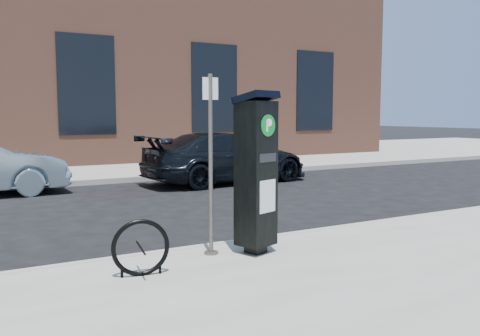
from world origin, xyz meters
TOP-DOWN VIEW (x-y plane):
  - ground at (0.00, 0.00)m, footprint 120.00×120.00m
  - sidewalk_far at (0.00, 14.00)m, footprint 60.00×12.00m
  - curb_near at (0.00, -0.02)m, footprint 60.00×0.12m
  - curb_far at (0.00, 8.02)m, footprint 60.00×0.12m
  - building at (-0.00, 17.00)m, footprint 28.00×10.05m
  - parking_kiosk at (-0.71, -0.70)m, footprint 0.60×0.56m
  - sign_pole at (-1.25, -0.46)m, footprint 0.21×0.19m
  - bike_rack at (-2.34, -0.89)m, footprint 0.66×0.16m
  - car_dark at (2.70, 6.61)m, footprint 5.15×2.47m

SIDE VIEW (x-z plane):
  - ground at x=0.00m, z-range 0.00..0.00m
  - sidewalk_far at x=0.00m, z-range 0.00..0.15m
  - curb_near at x=0.00m, z-range -0.01..0.15m
  - curb_far at x=0.00m, z-range -0.01..0.15m
  - bike_rack at x=-2.34m, z-range 0.14..0.80m
  - car_dark at x=2.70m, z-range 0.00..1.45m
  - parking_kiosk at x=-0.71m, z-range 0.18..2.30m
  - sign_pole at x=-1.25m, z-range 0.14..2.48m
  - building at x=0.00m, z-range 0.02..8.27m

